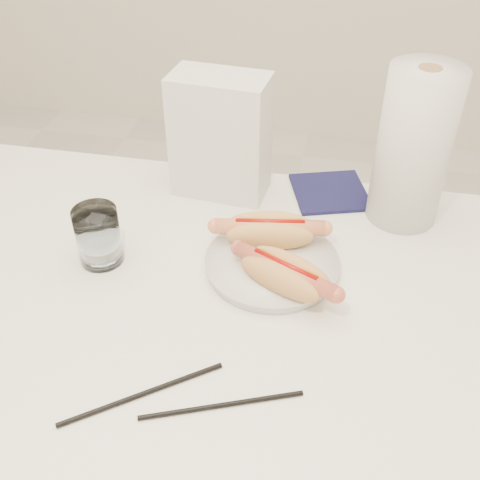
% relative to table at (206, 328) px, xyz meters
% --- Properties ---
extents(table, '(1.20, 0.80, 0.75)m').
position_rel_table_xyz_m(table, '(0.00, 0.00, 0.00)').
color(table, white).
rests_on(table, ground).
extents(plate, '(0.26, 0.26, 0.02)m').
position_rel_table_xyz_m(plate, '(0.09, 0.10, 0.07)').
color(plate, silver).
rests_on(plate, table).
extents(hotdog_left, '(0.19, 0.10, 0.05)m').
position_rel_table_xyz_m(hotdog_left, '(0.08, 0.15, 0.10)').
color(hotdog_left, '#E5A95B').
rests_on(hotdog_left, plate).
extents(hotdog_right, '(0.17, 0.13, 0.05)m').
position_rel_table_xyz_m(hotdog_right, '(0.12, 0.05, 0.10)').
color(hotdog_right, '#DE9D56').
rests_on(hotdog_right, plate).
extents(water_glass, '(0.07, 0.07, 0.10)m').
position_rel_table_xyz_m(water_glass, '(-0.20, 0.07, 0.11)').
color(water_glass, white).
rests_on(water_glass, table).
extents(chopstick_near, '(0.19, 0.14, 0.01)m').
position_rel_table_xyz_m(chopstick_near, '(-0.04, -0.19, 0.06)').
color(chopstick_near, black).
rests_on(chopstick_near, table).
extents(chopstick_far, '(0.21, 0.09, 0.01)m').
position_rel_table_xyz_m(chopstick_far, '(0.07, -0.18, 0.06)').
color(chopstick_far, black).
rests_on(chopstick_far, table).
extents(napkin_box, '(0.19, 0.12, 0.24)m').
position_rel_table_xyz_m(napkin_box, '(-0.05, 0.32, 0.18)').
color(napkin_box, silver).
rests_on(napkin_box, table).
extents(navy_napkin, '(0.18, 0.18, 0.01)m').
position_rel_table_xyz_m(navy_napkin, '(0.17, 0.35, 0.06)').
color(navy_napkin, '#12133B').
rests_on(navy_napkin, table).
extents(paper_towel_roll, '(0.14, 0.14, 0.29)m').
position_rel_table_xyz_m(paper_towel_roll, '(0.30, 0.30, 0.20)').
color(paper_towel_roll, silver).
rests_on(paper_towel_roll, table).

